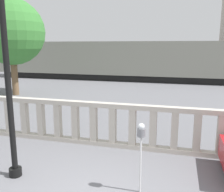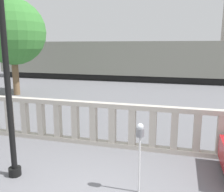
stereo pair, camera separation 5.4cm
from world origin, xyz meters
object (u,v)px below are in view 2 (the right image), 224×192
at_px(parking_meter, 140,137).
at_px(tree_left, 12,32).
at_px(train_near, 136,60).
at_px(lamppost, 2,17).

relative_size(parking_meter, tree_left, 0.26).
xyz_separation_m(parking_meter, train_near, (-3.13, 17.07, 0.56)).
bearing_deg(train_near, tree_left, -125.43).
bearing_deg(parking_meter, tree_left, 137.17).
xyz_separation_m(lamppost, parking_meter, (2.97, 0.11, -2.42)).
bearing_deg(lamppost, parking_meter, 2.10).
xyz_separation_m(lamppost, train_near, (-0.16, 17.17, -1.86)).
height_order(lamppost, tree_left, lamppost).
bearing_deg(train_near, lamppost, -89.46).
bearing_deg(tree_left, parking_meter, -42.83).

